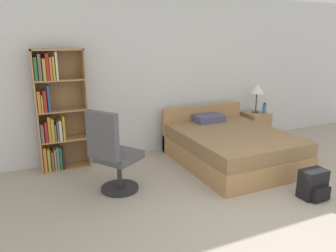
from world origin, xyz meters
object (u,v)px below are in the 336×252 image
object	(u,v)px
table_lamp	(257,89)
water_bottle	(264,108)
bookshelf	(56,114)
backpack_black	(314,185)
bed	(230,146)
nightstand	(255,127)
office_chair	(113,155)

from	to	relation	value
table_lamp	water_bottle	distance (m)	0.38
bookshelf	backpack_black	xyz separation A→B (m)	(2.72, -2.28, -0.68)
bed	nightstand	distance (m)	1.33
bookshelf	water_bottle	size ratio (longest dim) A/B	8.44
table_lamp	backpack_black	size ratio (longest dim) A/B	1.52
office_chair	backpack_black	xyz separation A→B (m)	(2.19, -1.15, -0.34)
nightstand	water_bottle	bearing A→B (deg)	-49.64
bookshelf	water_bottle	xyz separation A→B (m)	(3.68, -0.21, -0.21)
nightstand	water_bottle	distance (m)	0.40
nightstand	table_lamp	world-z (taller)	table_lamp
table_lamp	water_bottle	bearing A→B (deg)	-60.22
bed	backpack_black	size ratio (longest dim) A/B	5.31
office_chair	water_bottle	bearing A→B (deg)	16.23
nightstand	water_bottle	xyz separation A→B (m)	(0.09, -0.11, 0.37)
bookshelf	backpack_black	world-z (taller)	bookshelf
bookshelf	backpack_black	bearing A→B (deg)	-39.98
bed	backpack_black	distance (m)	1.45
water_bottle	bed	bearing A→B (deg)	-151.92
bed	water_bottle	size ratio (longest dim) A/B	9.19
bookshelf	bed	world-z (taller)	bookshelf
office_chair	bookshelf	bearing A→B (deg)	115.13
bookshelf	bed	xyz separation A→B (m)	(2.48, -0.85, -0.59)
bookshelf	table_lamp	size ratio (longest dim) A/B	3.21
table_lamp	bookshelf	bearing A→B (deg)	178.95
water_bottle	bookshelf	bearing A→B (deg)	176.76
backpack_black	office_chair	bearing A→B (deg)	152.21
bookshelf	nightstand	xyz separation A→B (m)	(3.58, -0.10, -0.58)
bed	backpack_black	world-z (taller)	bed
bed	office_chair	size ratio (longest dim) A/B	1.76
bookshelf	backpack_black	size ratio (longest dim) A/B	4.88
table_lamp	water_bottle	size ratio (longest dim) A/B	2.63
water_bottle	backpack_black	distance (m)	2.33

